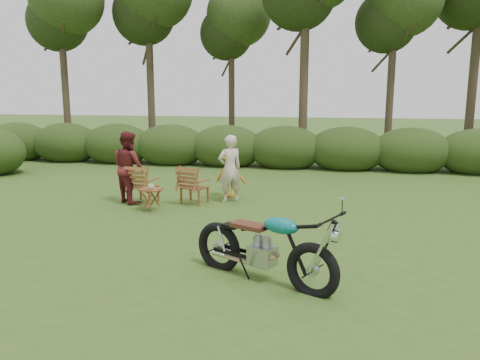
% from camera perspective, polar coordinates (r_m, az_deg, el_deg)
% --- Properties ---
extents(ground, '(80.00, 80.00, 0.00)m').
position_cam_1_polar(ground, '(7.12, -1.60, -9.83)').
color(ground, '#2E521B').
rests_on(ground, ground).
extents(tree_line, '(22.52, 11.62, 8.14)m').
position_cam_1_polar(tree_line, '(16.32, 7.82, 15.25)').
color(tree_line, '#33281B').
rests_on(tree_line, ground).
extents(motorcycle, '(2.26, 1.65, 1.21)m').
position_cam_1_polar(motorcycle, '(6.47, 2.73, -12.02)').
color(motorcycle, '#0DB4AC').
rests_on(motorcycle, ground).
extents(lawn_chair_right, '(0.73, 0.73, 0.86)m').
position_cam_1_polar(lawn_chair_right, '(10.72, -5.54, -2.81)').
color(lawn_chair_right, brown).
rests_on(lawn_chair_right, ground).
extents(lawn_chair_left, '(0.69, 0.69, 0.87)m').
position_cam_1_polar(lawn_chair_left, '(10.97, -11.49, -2.66)').
color(lawn_chair_left, brown).
rests_on(lawn_chair_left, ground).
extents(side_table, '(0.52, 0.46, 0.48)m').
position_cam_1_polar(side_table, '(10.10, -10.77, -2.38)').
color(side_table, '#5D3117').
rests_on(side_table, ground).
extents(cup, '(0.14, 0.14, 0.11)m').
position_cam_1_polar(cup, '(9.99, -10.81, -0.81)').
color(cup, beige).
rests_on(cup, side_table).
extents(adult_a, '(0.67, 0.62, 1.54)m').
position_cam_1_polar(adult_a, '(10.82, -1.24, -2.63)').
color(adult_a, beige).
rests_on(adult_a, ground).
extents(adult_b, '(1.00, 0.97, 1.63)m').
position_cam_1_polar(adult_b, '(11.05, -13.21, -2.63)').
color(adult_b, maroon).
rests_on(adult_b, ground).
extents(child, '(0.74, 0.46, 1.10)m').
position_cam_1_polar(child, '(11.24, -1.15, -2.12)').
color(child, orange).
rests_on(child, ground).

